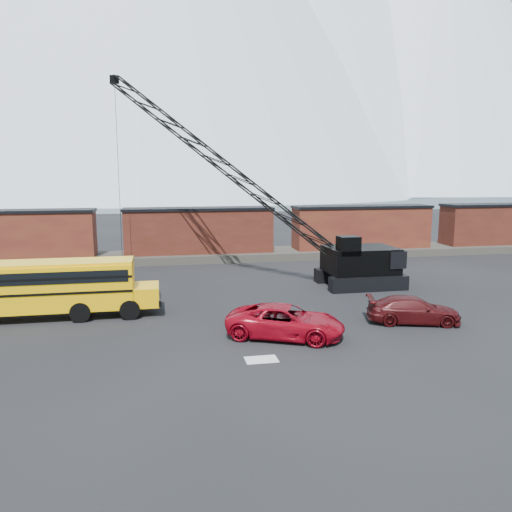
{
  "coord_description": "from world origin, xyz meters",
  "views": [
    {
      "loc": [
        -3.69,
        -24.07,
        7.93
      ],
      "look_at": [
        2.08,
        5.23,
        3.0
      ],
      "focal_mm": 35.0,
      "sensor_mm": 36.0,
      "label": 1
    }
  ],
  "objects": [
    {
      "name": "gravel_berm",
      "position": [
        0.0,
        22.0,
        0.35
      ],
      "size": [
        120.0,
        5.0,
        0.7
      ],
      "primitive_type": "cube",
      "color": "#49443C",
      "rests_on": "ground"
    },
    {
      "name": "maroon_suv",
      "position": [
        9.62,
        -0.26,
        0.71
      ],
      "size": [
        5.25,
        3.22,
        1.42
      ],
      "primitive_type": "imported",
      "rotation": [
        0.0,
        0.0,
        1.3
      ],
      "color": "#3E0B0D",
      "rests_on": "ground"
    },
    {
      "name": "mountain_ridge",
      "position": [
        6.2,
        282.78,
        92.57
      ],
      "size": [
        800.0,
        340.0,
        240.0
      ],
      "color": "white",
      "rests_on": "ground"
    },
    {
      "name": "snow_patch",
      "position": [
        0.5,
        -4.0,
        0.01
      ],
      "size": [
        1.4,
        0.9,
        0.02
      ],
      "primitive_type": "cube",
      "color": "silver",
      "rests_on": "ground"
    },
    {
      "name": "red_pickup",
      "position": [
        2.28,
        -1.27,
        0.8
      ],
      "size": [
        6.32,
        4.8,
        1.59
      ],
      "primitive_type": "imported",
      "rotation": [
        0.0,
        0.0,
        1.14
      ],
      "color": "#9D0717",
      "rests_on": "ground"
    },
    {
      "name": "ground",
      "position": [
        0.0,
        0.0,
        0.0
      ],
      "size": [
        160.0,
        160.0,
        0.0
      ],
      "primitive_type": "plane",
      "color": "black",
      "rests_on": "ground"
    },
    {
      "name": "boxcar_east_near",
      "position": [
        16.0,
        22.0,
        2.76
      ],
      "size": [
        13.7,
        3.1,
        4.17
      ],
      "color": "#4D1716",
      "rests_on": "gravel_berm"
    },
    {
      "name": "boxcar_east_far",
      "position": [
        32.0,
        22.0,
        2.76
      ],
      "size": [
        13.7,
        3.1,
        4.17
      ],
      "color": "#591F19",
      "rests_on": "gravel_berm"
    },
    {
      "name": "boxcar_west_near",
      "position": [
        -16.0,
        22.0,
        2.76
      ],
      "size": [
        13.7,
        3.1,
        4.17
      ],
      "color": "#4D1716",
      "rests_on": "gravel_berm"
    },
    {
      "name": "boxcar_mid",
      "position": [
        0.0,
        22.0,
        2.76
      ],
      "size": [
        13.7,
        3.1,
        4.17
      ],
      "color": "#591F19",
      "rests_on": "gravel_berm"
    },
    {
      "name": "crawler_crane",
      "position": [
        0.94,
        13.53,
        8.76
      ],
      "size": [
        20.32,
        11.95,
        15.75
      ],
      "color": "black",
      "rests_on": "ground"
    },
    {
      "name": "school_bus",
      "position": [
        -9.83,
        4.45,
        1.79
      ],
      "size": [
        11.65,
        2.65,
        3.19
      ],
      "color": "#F2AE05",
      "rests_on": "ground"
    }
  ]
}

